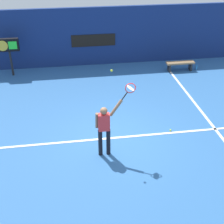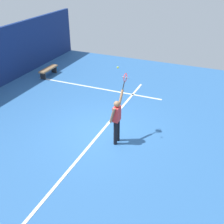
# 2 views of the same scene
# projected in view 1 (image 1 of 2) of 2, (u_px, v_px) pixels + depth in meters

# --- Properties ---
(ground_plane) EXTENTS (18.00, 18.00, 0.00)m
(ground_plane) POSITION_uv_depth(u_px,v_px,m) (114.00, 138.00, 10.64)
(ground_plane) COLOR #2D609E
(back_wall) EXTENTS (18.00, 0.20, 2.90)m
(back_wall) POSITION_uv_depth(u_px,v_px,m) (93.00, 37.00, 15.63)
(back_wall) COLOR navy
(back_wall) RESTS_ON ground_plane
(sponsor_banner_center) EXTENTS (2.20, 0.03, 0.60)m
(sponsor_banner_center) POSITION_uv_depth(u_px,v_px,m) (93.00, 40.00, 15.61)
(sponsor_banner_center) COLOR black
(court_baseline) EXTENTS (10.00, 0.10, 0.01)m
(court_baseline) POSITION_uv_depth(u_px,v_px,m) (114.00, 138.00, 10.61)
(court_baseline) COLOR white
(court_baseline) RESTS_ON ground_plane
(court_sideline) EXTENTS (0.10, 7.00, 0.01)m
(court_sideline) POSITION_uv_depth(u_px,v_px,m) (194.00, 102.00, 12.80)
(court_sideline) COLOR white
(court_sideline) RESTS_ON ground_plane
(tennis_player) EXTENTS (0.80, 0.31, 1.92)m
(tennis_player) POSITION_uv_depth(u_px,v_px,m) (104.00, 127.00, 9.36)
(tennis_player) COLOR black
(tennis_player) RESTS_ON ground_plane
(tennis_racket) EXTENTS (0.48, 0.27, 0.60)m
(tennis_racket) POSITION_uv_depth(u_px,v_px,m) (130.00, 89.00, 8.83)
(tennis_racket) COLOR black
(tennis_ball) EXTENTS (0.07, 0.07, 0.07)m
(tennis_ball) POSITION_uv_depth(u_px,v_px,m) (112.00, 71.00, 8.54)
(tennis_ball) COLOR #CCE033
(scoreboard_clock) EXTENTS (0.96, 0.20, 1.81)m
(scoreboard_clock) POSITION_uv_depth(u_px,v_px,m) (8.00, 47.00, 14.41)
(scoreboard_clock) COLOR black
(scoreboard_clock) RESTS_ON ground_plane
(court_bench) EXTENTS (1.40, 0.36, 0.45)m
(court_bench) POSITION_uv_depth(u_px,v_px,m) (180.00, 64.00, 15.45)
(court_bench) COLOR olive
(court_bench) RESTS_ON ground_plane
(water_bottle) EXTENTS (0.07, 0.07, 0.24)m
(water_bottle) POSITION_uv_depth(u_px,v_px,m) (197.00, 67.00, 15.68)
(water_bottle) COLOR #338CD8
(water_bottle) RESTS_ON ground_plane
(spare_ball) EXTENTS (0.07, 0.07, 0.07)m
(spare_ball) POSITION_uv_depth(u_px,v_px,m) (170.00, 130.00, 10.97)
(spare_ball) COLOR #CCE033
(spare_ball) RESTS_ON ground_plane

